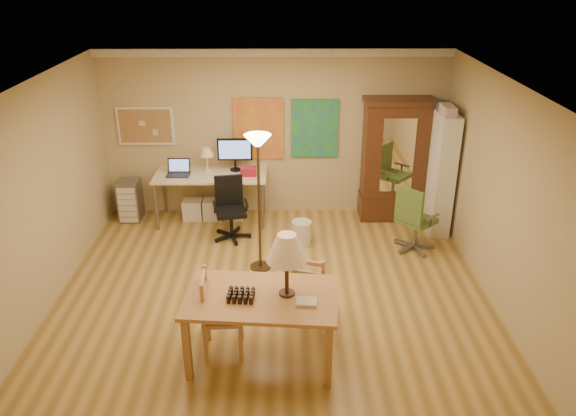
{
  "coord_description": "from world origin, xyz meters",
  "views": [
    {
      "loc": [
        0.14,
        -6.23,
        3.99
      ],
      "look_at": [
        0.2,
        0.3,
        1.04
      ],
      "focal_mm": 35.0,
      "sensor_mm": 36.0,
      "label": 1
    }
  ],
  "objects_px": {
    "armoire": "(394,168)",
    "bookshelf": "(440,173)",
    "computer_desk": "(214,192)",
    "dining_table": "(270,283)",
    "office_chair_green": "(414,233)",
    "office_chair_black": "(231,222)"
  },
  "relations": [
    {
      "from": "armoire",
      "to": "bookshelf",
      "type": "distance_m",
      "value": 0.77
    },
    {
      "from": "computer_desk",
      "to": "dining_table",
      "type": "bearing_deg",
      "value": -74.16
    },
    {
      "from": "computer_desk",
      "to": "armoire",
      "type": "relative_size",
      "value": 0.89
    },
    {
      "from": "office_chair_green",
      "to": "office_chair_black",
      "type": "bearing_deg",
      "value": 170.99
    },
    {
      "from": "dining_table",
      "to": "bookshelf",
      "type": "height_order",
      "value": "bookshelf"
    },
    {
      "from": "dining_table",
      "to": "computer_desk",
      "type": "bearing_deg",
      "value": 105.84
    },
    {
      "from": "computer_desk",
      "to": "office_chair_green",
      "type": "relative_size",
      "value": 1.74
    },
    {
      "from": "computer_desk",
      "to": "bookshelf",
      "type": "height_order",
      "value": "bookshelf"
    },
    {
      "from": "dining_table",
      "to": "bookshelf",
      "type": "bearing_deg",
      "value": 50.83
    },
    {
      "from": "computer_desk",
      "to": "office_chair_black",
      "type": "height_order",
      "value": "computer_desk"
    },
    {
      "from": "dining_table",
      "to": "office_chair_green",
      "type": "height_order",
      "value": "dining_table"
    },
    {
      "from": "office_chair_green",
      "to": "bookshelf",
      "type": "relative_size",
      "value": 0.54
    },
    {
      "from": "office_chair_black",
      "to": "armoire",
      "type": "height_order",
      "value": "armoire"
    },
    {
      "from": "office_chair_green",
      "to": "bookshelf",
      "type": "xyz_separation_m",
      "value": [
        0.5,
        0.72,
        0.66
      ]
    },
    {
      "from": "office_chair_green",
      "to": "armoire",
      "type": "relative_size",
      "value": 0.51
    },
    {
      "from": "dining_table",
      "to": "office_chair_green",
      "type": "xyz_separation_m",
      "value": [
        2.04,
        2.4,
        -0.66
      ]
    },
    {
      "from": "office_chair_black",
      "to": "dining_table",
      "type": "bearing_deg",
      "value": -76.8
    },
    {
      "from": "bookshelf",
      "to": "computer_desk",
      "type": "bearing_deg",
      "value": 174.16
    },
    {
      "from": "computer_desk",
      "to": "bookshelf",
      "type": "bearing_deg",
      "value": -5.84
    },
    {
      "from": "dining_table",
      "to": "armoire",
      "type": "relative_size",
      "value": 0.83
    },
    {
      "from": "office_chair_green",
      "to": "armoire",
      "type": "xyz_separation_m",
      "value": [
        -0.13,
        1.16,
        0.59
      ]
    },
    {
      "from": "office_chair_black",
      "to": "office_chair_green",
      "type": "relative_size",
      "value": 0.94
    }
  ]
}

